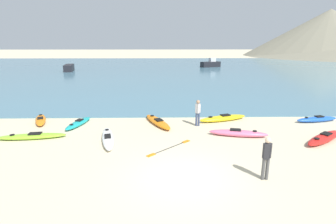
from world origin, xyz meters
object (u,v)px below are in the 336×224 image
object	(u,v)px
moored_boat_0	(211,64)
kayak_on_sand_6	(108,138)
kayak_on_sand_0	(158,122)
person_near_foreground	(267,156)
kayak_on_sand_5	(317,119)
moored_boat_1	(69,68)
kayak_on_sand_2	(238,133)
kayak_on_sand_7	(32,136)
kayak_on_sand_8	(41,120)
person_near_waterline	(198,111)
kayak_on_sand_4	(223,118)
loose_paddle	(170,148)
kayak_on_sand_3	(324,138)
kayak_on_sand_1	(78,123)

from	to	relation	value
moored_boat_0	kayak_on_sand_6	bearing A→B (deg)	-107.03
kayak_on_sand_0	person_near_foreground	distance (m)	7.97
kayak_on_sand_5	moored_boat_1	bearing A→B (deg)	129.99
kayak_on_sand_6	kayak_on_sand_0	bearing A→B (deg)	48.15
kayak_on_sand_0	kayak_on_sand_2	size ratio (longest dim) A/B	1.08
kayak_on_sand_2	kayak_on_sand_7	size ratio (longest dim) A/B	0.90
kayak_on_sand_2	kayak_on_sand_8	distance (m)	12.05
kayak_on_sand_5	kayak_on_sand_7	distance (m)	16.74
person_near_waterline	moored_boat_0	bearing A→B (deg)	78.69
kayak_on_sand_5	moored_boat_1	size ratio (longest dim) A/B	0.61
kayak_on_sand_8	moored_boat_1	xyz separation A→B (m)	(-8.70, 30.79, 0.48)
kayak_on_sand_4	loose_paddle	distance (m)	5.67
kayak_on_sand_4	kayak_on_sand_7	bearing A→B (deg)	-164.25
kayak_on_sand_0	kayak_on_sand_6	xyz separation A→B (m)	(-2.49, -2.78, -0.01)
kayak_on_sand_7	moored_boat_1	size ratio (longest dim) A/B	0.74
kayak_on_sand_2	person_near_waterline	size ratio (longest dim) A/B	1.96
kayak_on_sand_4	kayak_on_sand_6	bearing A→B (deg)	-153.11
kayak_on_sand_6	kayak_on_sand_2	bearing A→B (deg)	4.22
kayak_on_sand_2	kayak_on_sand_3	bearing A→B (deg)	-10.26
kayak_on_sand_4	moored_boat_0	xyz separation A→B (m)	(6.07, 38.18, 0.52)
kayak_on_sand_0	kayak_on_sand_7	xyz separation A→B (m)	(-6.49, -2.42, -0.02)
kayak_on_sand_2	kayak_on_sand_5	distance (m)	6.25
kayak_on_sand_6	kayak_on_sand_7	bearing A→B (deg)	174.73
kayak_on_sand_8	person_near_waterline	world-z (taller)	person_near_waterline
kayak_on_sand_0	kayak_on_sand_3	distance (m)	9.04
kayak_on_sand_1	kayak_on_sand_5	bearing A→B (deg)	1.60
kayak_on_sand_6	person_near_foreground	world-z (taller)	person_near_foreground
kayak_on_sand_1	person_near_waterline	bearing A→B (deg)	-2.07
person_near_waterline	loose_paddle	bearing A→B (deg)	-117.32
kayak_on_sand_0	moored_boat_0	bearing A→B (deg)	75.22
kayak_on_sand_1	moored_boat_1	xyz separation A→B (m)	(-11.30, 31.54, 0.48)
kayak_on_sand_0	person_near_waterline	xyz separation A→B (m)	(2.39, -0.43, 0.76)
kayak_on_sand_5	kayak_on_sand_7	xyz separation A→B (m)	(-16.52, -2.66, -0.03)
kayak_on_sand_5	kayak_on_sand_8	bearing A→B (deg)	178.90
moored_boat_1	kayak_on_sand_0	bearing A→B (deg)	-62.87
kayak_on_sand_7	loose_paddle	xyz separation A→B (m)	(7.11, -1.43, -0.12)
kayak_on_sand_1	loose_paddle	world-z (taller)	kayak_on_sand_1
kayak_on_sand_2	kayak_on_sand_3	distance (m)	4.26
kayak_on_sand_5	moored_boat_1	world-z (taller)	moored_boat_1
kayak_on_sand_0	moored_boat_1	xyz separation A→B (m)	(-16.08, 31.37, 0.47)
kayak_on_sand_3	kayak_on_sand_2	bearing A→B (deg)	169.74
kayak_on_sand_2	loose_paddle	xyz separation A→B (m)	(-3.70, -1.56, -0.16)
kayak_on_sand_1	kayak_on_sand_2	world-z (taller)	kayak_on_sand_2
kayak_on_sand_8	person_near_foreground	bearing A→B (deg)	-33.15
moored_boat_0	kayak_on_sand_7	bearing A→B (deg)	-112.10
kayak_on_sand_7	kayak_on_sand_8	size ratio (longest dim) A/B	1.28
kayak_on_sand_4	kayak_on_sand_5	xyz separation A→B (m)	(5.88, -0.34, -0.01)
person_near_waterline	loose_paddle	distance (m)	3.95
kayak_on_sand_1	moored_boat_0	xyz separation A→B (m)	(15.01, 38.93, 0.56)
kayak_on_sand_8	moored_boat_0	size ratio (longest dim) A/B	0.62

